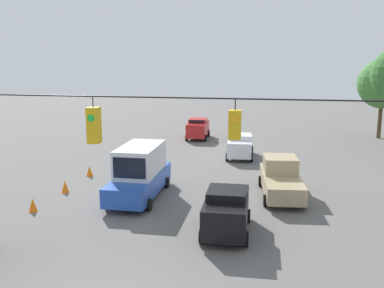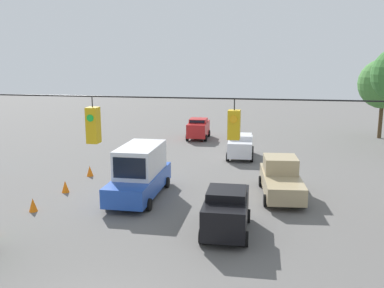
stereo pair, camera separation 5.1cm
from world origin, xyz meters
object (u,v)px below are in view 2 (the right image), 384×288
at_px(overhead_signal_span, 93,169).
at_px(pickup_truck_tan_oncoming_far, 281,178).
at_px(tree_horizon_left, 384,84).
at_px(sedan_black_crossing_near, 226,210).
at_px(sedan_white_oncoming_deep, 241,145).
at_px(traffic_cone_second, 33,205).
at_px(traffic_cone_third, 65,187).
at_px(traffic_cone_fourth, 90,171).
at_px(box_truck_blue_withflow_mid, 140,172).
at_px(sedan_red_withflow_deep, 198,128).

height_order(overhead_signal_span, pickup_truck_tan_oncoming_far, overhead_signal_span).
bearing_deg(tree_horizon_left, pickup_truck_tan_oncoming_far, 63.89).
relative_size(sedan_black_crossing_near, sedan_white_oncoming_deep, 0.97).
bearing_deg(traffic_cone_second, traffic_cone_third, -92.44).
bearing_deg(traffic_cone_fourth, tree_horizon_left, -140.63).
bearing_deg(traffic_cone_fourth, overhead_signal_span, 114.90).
height_order(box_truck_blue_withflow_mid, pickup_truck_tan_oncoming_far, box_truck_blue_withflow_mid).
bearing_deg(traffic_cone_second, traffic_cone_fourth, -90.70).
distance_m(sedan_red_withflow_deep, traffic_cone_third, 18.60).
xyz_separation_m(traffic_cone_third, traffic_cone_fourth, (0.05, -3.54, 0.00)).
height_order(sedan_white_oncoming_deep, traffic_cone_third, sedan_white_oncoming_deep).
distance_m(overhead_signal_span, box_truck_blue_withflow_mid, 11.42).
xyz_separation_m(pickup_truck_tan_oncoming_far, traffic_cone_second, (12.37, 5.01, -0.63)).
xyz_separation_m(sedan_white_oncoming_deep, traffic_cone_second, (9.42, 14.01, -0.61)).
bearing_deg(traffic_cone_third, sedan_white_oncoming_deep, -130.67).
relative_size(sedan_white_oncoming_deep, traffic_cone_second, 6.12).
bearing_deg(tree_horizon_left, sedan_red_withflow_deep, 11.76).
bearing_deg(box_truck_blue_withflow_mid, pickup_truck_tan_oncoming_far, -167.79).
bearing_deg(traffic_cone_second, sedan_red_withflow_deep, -102.84).
distance_m(sedan_red_withflow_deep, traffic_cone_fourth, 15.22).
height_order(box_truck_blue_withflow_mid, traffic_cone_third, box_truck_blue_withflow_mid).
bearing_deg(tree_horizon_left, sedan_white_oncoming_deep, 40.43).
distance_m(overhead_signal_span, pickup_truck_tan_oncoming_far, 14.16).
bearing_deg(traffic_cone_third, sedan_red_withflow_deep, -104.63).
relative_size(box_truck_blue_withflow_mid, traffic_cone_second, 8.92).
distance_m(traffic_cone_fourth, tree_horizon_left, 28.85).
bearing_deg(sedan_black_crossing_near, overhead_signal_span, 64.08).
relative_size(sedan_white_oncoming_deep, tree_horizon_left, 0.56).
height_order(sedan_red_withflow_deep, tree_horizon_left, tree_horizon_left).
height_order(sedan_black_crossing_near, traffic_cone_fourth, sedan_black_crossing_near).
relative_size(pickup_truck_tan_oncoming_far, traffic_cone_third, 8.21).
bearing_deg(pickup_truck_tan_oncoming_far, traffic_cone_second, 22.04).
distance_m(box_truck_blue_withflow_mid, traffic_cone_second, 5.80).
height_order(sedan_white_oncoming_deep, traffic_cone_fourth, sedan_white_oncoming_deep).
bearing_deg(overhead_signal_span, sedan_black_crossing_near, -115.92).
bearing_deg(box_truck_blue_withflow_mid, sedan_red_withflow_deep, -90.66).
bearing_deg(traffic_cone_third, overhead_signal_span, 121.51).
distance_m(overhead_signal_span, traffic_cone_second, 10.85).
distance_m(box_truck_blue_withflow_mid, traffic_cone_fourth, 5.78).
bearing_deg(pickup_truck_tan_oncoming_far, traffic_cone_fourth, -8.05).
bearing_deg(traffic_cone_third, traffic_cone_second, 87.56).
bearing_deg(traffic_cone_third, tree_horizon_left, -135.46).
xyz_separation_m(overhead_signal_span, sedan_black_crossing_near, (-3.23, -6.65, -3.44)).
bearing_deg(traffic_cone_second, sedan_black_crossing_near, 175.24).
bearing_deg(sedan_black_crossing_near, traffic_cone_second, -4.76).
xyz_separation_m(box_truck_blue_withflow_mid, tree_horizon_left, (-17.44, -21.45, 3.82)).
bearing_deg(pickup_truck_tan_oncoming_far, sedan_black_crossing_near, 67.18).
distance_m(traffic_cone_second, traffic_cone_third, 3.21).
xyz_separation_m(overhead_signal_span, traffic_cone_fourth, (6.60, -14.22, -4.13)).
relative_size(sedan_red_withflow_deep, tree_horizon_left, 0.51).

